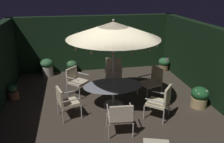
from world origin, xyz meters
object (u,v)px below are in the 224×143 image
patio_dining_table (113,89)px  potted_plant_back_left (47,67)px  potted_plant_back_right (199,97)px  potted_plant_right_far (72,66)px  patio_chair_north (120,116)px  potted_plant_left_far (164,64)px  patio_chair_southeast (114,71)px  patio_chair_northeast (161,100)px  patio_chair_south (76,79)px  patio_chair_southwest (66,101)px  patio_umbrella (113,30)px  potted_plant_left_near (13,92)px  patio_chair_east (153,80)px

patio_dining_table → potted_plant_back_left: size_ratio=2.54×
potted_plant_back_right → potted_plant_right_far: 5.35m
patio_chair_north → potted_plant_left_far: (2.95, 4.23, -0.22)m
patio_dining_table → patio_chair_southeast: (0.30, 1.51, 0.03)m
patio_chair_northeast → potted_plant_back_left: patio_chair_northeast is taller
patio_chair_southeast → potted_plant_back_left: patio_chair_southeast is taller
potted_plant_back_left → patio_chair_north: bearing=-64.8°
patio_chair_north → potted_plant_back_right: bearing=18.9°
patio_chair_south → patio_chair_southwest: size_ratio=1.01×
patio_umbrella → potted_plant_back_left: size_ratio=3.74×
potted_plant_left_near → patio_chair_southeast: bearing=7.1°
patio_chair_east → potted_plant_left_near: bearing=172.8°
patio_chair_southwest → potted_plant_back_left: 3.56m
patio_chair_east → patio_chair_southwest: patio_chair_east is taller
patio_dining_table → patio_chair_north: size_ratio=2.04×
patio_chair_east → patio_chair_south: 2.65m
patio_chair_north → potted_plant_right_far: patio_chair_north is taller
patio_chair_north → patio_chair_east: 2.55m
patio_umbrella → patio_chair_southeast: 2.38m
potted_plant_right_far → potted_plant_back_left: 1.04m
potted_plant_left_near → potted_plant_back_left: bearing=63.1°
potted_plant_back_left → patio_dining_table: bearing=-53.4°
potted_plant_back_left → potted_plant_left_near: bearing=-116.9°
potted_plant_left_far → potted_plant_left_near: bearing=-164.9°
patio_chair_southeast → patio_umbrella: bearing=-101.4°
potted_plant_back_left → patio_chair_east: bearing=-34.4°
potted_plant_left_near → potted_plant_left_far: potted_plant_left_far is taller
patio_umbrella → patio_chair_east: bearing=17.9°
patio_chair_north → potted_plant_left_near: 4.07m
patio_chair_southwest → potted_plant_back_left: size_ratio=1.29×
patio_chair_north → patio_chair_southeast: 3.07m
patio_dining_table → patio_umbrella: bearing=-118.0°
patio_dining_table → potted_plant_back_left: (-2.25, 3.02, -0.17)m
patio_chair_north → patio_chair_southwest: (-1.35, 1.08, 0.00)m
potted_plant_right_far → potted_plant_back_left: potted_plant_back_left is taller
patio_chair_southwest → potted_plant_back_left: (-0.78, 3.47, -0.14)m
patio_chair_east → potted_plant_back_left: 4.51m
patio_chair_south → potted_plant_back_right: (3.75, -1.62, -0.21)m
patio_chair_north → potted_plant_right_far: size_ratio=1.64×
patio_chair_north → patio_chair_northeast: bearing=22.7°
patio_chair_east → potted_plant_back_left: bearing=145.6°
patio_chair_north → potted_plant_back_right: 2.91m
patio_chair_north → patio_chair_south: size_ratio=0.96×
patio_chair_northeast → patio_chair_south: 3.07m
patio_chair_southwest → potted_plant_left_near: 2.35m
potted_plant_left_far → potted_plant_back_left: (-5.09, 0.32, 0.08)m
patio_dining_table → patio_chair_southeast: bearing=78.6°
patio_chair_east → patio_chair_southwest: 3.07m
patio_chair_south → potted_plant_right_far: bearing=92.6°
potted_plant_right_far → patio_chair_south: bearing=-87.4°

